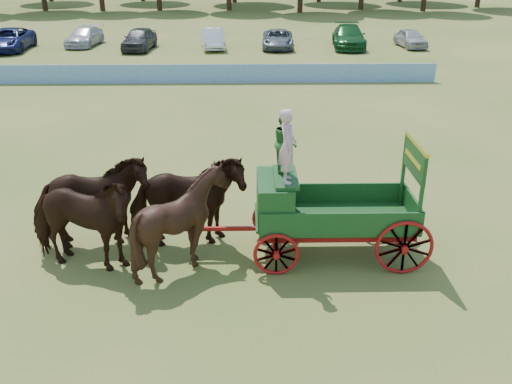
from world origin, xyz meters
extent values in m
plane|color=olive|center=(0.00, 0.00, 0.00)|extent=(160.00, 160.00, 0.00)
imported|color=black|center=(-2.65, -1.93, 1.23)|extent=(3.16, 2.01, 2.47)
imported|color=black|center=(-2.65, -0.83, 1.23)|extent=(3.13, 1.90, 2.47)
imported|color=black|center=(-0.25, -1.93, 1.24)|extent=(2.26, 2.02, 2.47)
imported|color=black|center=(-0.25, -0.83, 1.23)|extent=(3.08, 1.71, 2.47)
cube|color=#A61011|center=(1.95, -1.38, 0.60)|extent=(0.12, 2.00, 0.12)
cube|color=#A61011|center=(4.95, -1.38, 0.60)|extent=(0.12, 2.00, 0.12)
cube|color=#A61011|center=(3.45, -1.93, 0.72)|extent=(3.80, 0.10, 0.12)
cube|color=#A61011|center=(3.45, -0.83, 0.72)|extent=(3.80, 0.10, 0.12)
cube|color=#A61011|center=(1.05, -1.38, 0.75)|extent=(2.80, 0.09, 0.09)
cube|color=#1B511D|center=(3.45, -1.38, 1.00)|extent=(3.80, 1.80, 0.10)
cube|color=#1B511D|center=(3.45, -2.26, 1.30)|extent=(3.80, 0.06, 0.55)
cube|color=#1B511D|center=(3.45, -0.50, 1.30)|extent=(3.80, 0.06, 0.55)
cube|color=#1B511D|center=(5.33, -1.38, 1.30)|extent=(0.06, 1.80, 0.55)
cube|color=#1B511D|center=(1.95, -1.38, 1.55)|extent=(0.85, 1.70, 1.05)
cube|color=#1B511D|center=(2.20, -1.38, 2.12)|extent=(0.55, 1.50, 0.08)
cube|color=#1B511D|center=(1.57, -1.38, 1.35)|extent=(0.10, 1.60, 0.65)
cube|color=#1B511D|center=(1.75, -1.38, 1.05)|extent=(0.55, 1.60, 0.06)
cube|color=#1B511D|center=(5.25, -2.18, 1.95)|extent=(0.08, 0.08, 1.80)
cube|color=#1B511D|center=(5.25, -0.58, 1.95)|extent=(0.08, 0.08, 1.80)
cube|color=#1B511D|center=(5.25, -1.38, 2.55)|extent=(0.07, 1.75, 0.75)
cube|color=gold|center=(5.25, -1.38, 2.95)|extent=(0.08, 1.80, 0.09)
cube|color=gold|center=(5.21, -1.38, 2.55)|extent=(0.02, 1.30, 0.12)
torus|color=#A61011|center=(1.95, -2.33, 0.55)|extent=(1.09, 0.09, 1.09)
torus|color=#A61011|center=(1.95, -0.43, 0.55)|extent=(1.09, 0.09, 1.09)
torus|color=#A61011|center=(4.95, -2.33, 0.70)|extent=(1.39, 0.09, 1.39)
torus|color=#A61011|center=(4.95, -0.43, 0.70)|extent=(1.39, 0.09, 1.39)
imported|color=#DCA8BB|center=(2.20, -1.73, 3.02)|extent=(0.41, 0.63, 1.73)
imported|color=#286B28|center=(2.20, -1.03, 2.88)|extent=(0.54, 0.70, 1.43)
cube|color=#1F67A9|center=(-1.00, 18.00, 0.53)|extent=(26.00, 0.08, 1.05)
imported|color=navy|center=(-15.97, 28.95, 0.78)|extent=(2.88, 5.76, 1.57)
imported|color=silver|center=(-11.03, 30.96, 0.69)|extent=(2.39, 4.91, 1.38)
imported|color=#333338|center=(-6.51, 28.99, 0.80)|extent=(2.29, 4.83, 1.59)
imported|color=silver|center=(-1.15, 29.43, 0.73)|extent=(2.12, 4.60, 1.46)
imported|color=slate|center=(3.71, 29.50, 0.68)|extent=(2.48, 4.98, 1.36)
imported|color=#144C1E|center=(9.03, 29.63, 0.82)|extent=(2.79, 5.81, 1.63)
imported|color=#B2B2B7|center=(13.74, 29.75, 0.68)|extent=(2.00, 4.11, 1.35)
camera|label=1|loc=(1.25, -13.96, 7.24)|focal=40.00mm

